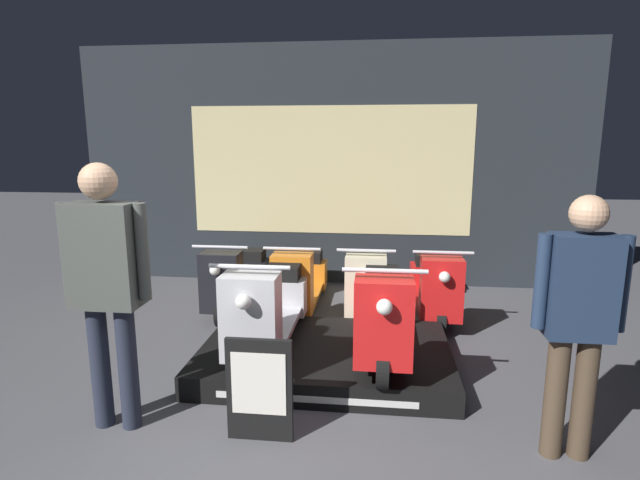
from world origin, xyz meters
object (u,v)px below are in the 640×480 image
(scooter_backrow_0, at_px, (238,280))
(scooter_backrow_2, at_px, (367,284))
(scooter_display_right, at_px, (382,313))
(scooter_backrow_1, at_px, (301,282))
(scooter_display_left, at_px, (269,308))
(person_right_browsing, at_px, (578,312))
(person_left_browsing, at_px, (106,274))
(scooter_backrow_3, at_px, (434,286))
(price_sign_board, at_px, (259,390))

(scooter_backrow_0, height_order, scooter_backrow_2, same)
(scooter_display_right, relative_size, scooter_backrow_1, 1.00)
(scooter_display_left, relative_size, scooter_backrow_2, 1.00)
(scooter_backrow_0, distance_m, scooter_backrow_2, 1.51)
(scooter_display_right, bearing_deg, scooter_backrow_2, 95.98)
(scooter_display_right, xyz_separation_m, person_right_browsing, (1.14, -1.00, 0.41))
(scooter_backrow_0, relative_size, person_right_browsing, 1.05)
(scooter_display_right, distance_m, scooter_backrow_0, 2.28)
(scooter_backrow_1, bearing_deg, person_left_browsing, -109.54)
(scooter_backrow_0, distance_m, person_left_browsing, 2.65)
(person_left_browsing, bearing_deg, scooter_display_left, 49.37)
(person_left_browsing, xyz_separation_m, person_right_browsing, (2.96, 0.00, -0.14))
(scooter_display_left, relative_size, scooter_display_right, 1.00)
(scooter_backrow_3, distance_m, person_left_browsing, 3.58)
(scooter_display_right, distance_m, price_sign_board, 1.34)
(scooter_backrow_0, relative_size, scooter_backrow_3, 1.00)
(scooter_backrow_2, height_order, person_left_browsing, person_left_browsing)
(scooter_display_right, relative_size, scooter_backrow_2, 1.00)
(scooter_display_right, height_order, person_right_browsing, person_right_browsing)
(scooter_backrow_2, relative_size, person_left_browsing, 0.96)
(scooter_backrow_1, height_order, price_sign_board, scooter_backrow_1)
(scooter_backrow_0, xyz_separation_m, scooter_backrow_3, (2.27, 0.00, 0.00))
(scooter_backrow_1, bearing_deg, scooter_backrow_2, 0.00)
(person_left_browsing, bearing_deg, price_sign_board, -3.03)
(person_left_browsing, bearing_deg, scooter_backrow_0, 86.74)
(scooter_backrow_2, bearing_deg, scooter_display_right, -84.02)
(scooter_backrow_3, bearing_deg, price_sign_board, -118.25)
(scooter_backrow_0, bearing_deg, scooter_backrow_2, 0.00)
(scooter_backrow_1, distance_m, person_left_browsing, 2.80)
(scooter_display_right, height_order, price_sign_board, scooter_display_right)
(scooter_backrow_0, height_order, price_sign_board, scooter_backrow_0)
(scooter_display_right, relative_size, price_sign_board, 2.46)
(scooter_display_left, relative_size, scooter_backrow_3, 1.00)
(scooter_display_right, relative_size, person_right_browsing, 1.05)
(scooter_backrow_2, xyz_separation_m, scooter_backrow_3, (0.76, 0.00, 0.00))
(scooter_backrow_0, distance_m, scooter_backrow_3, 2.27)
(scooter_display_left, height_order, person_right_browsing, person_right_browsing)
(price_sign_board, bearing_deg, scooter_backrow_2, 76.20)
(scooter_display_right, relative_size, scooter_backrow_3, 1.00)
(scooter_backrow_0, bearing_deg, scooter_backrow_1, 0.00)
(scooter_backrow_1, xyz_separation_m, scooter_backrow_2, (0.76, 0.00, 0.00))
(scooter_display_left, distance_m, person_left_browsing, 1.43)
(scooter_display_left, relative_size, scooter_backrow_0, 1.00)
(scooter_backrow_1, xyz_separation_m, person_left_browsing, (-0.90, -2.54, 0.75))
(scooter_backrow_1, relative_size, scooter_backrow_3, 1.00)
(scooter_display_left, xyz_separation_m, scooter_display_right, (0.96, 0.00, 0.00))
(scooter_display_right, bearing_deg, scooter_backrow_1, 120.83)
(scooter_backrow_1, distance_m, scooter_backrow_2, 0.76)
(scooter_backrow_1, distance_m, scooter_backrow_3, 1.51)
(scooter_backrow_1, bearing_deg, scooter_display_right, -59.17)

